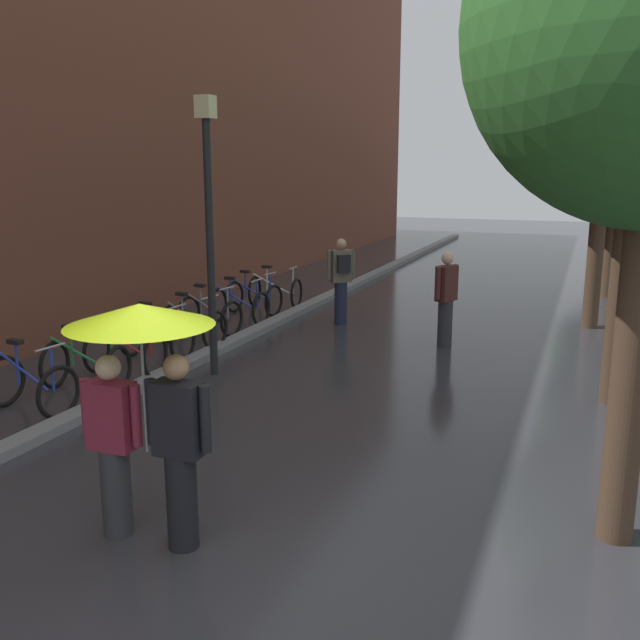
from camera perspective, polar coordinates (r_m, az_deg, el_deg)
name	(u,v)px	position (r m, az deg, el deg)	size (l,w,h in m)	color
ground_plane	(194,578)	(5.86, -10.31, -20.06)	(80.00, 80.00, 0.00)	#2D2D33
building_facade	(47,76)	(19.14, -21.45, 18.10)	(8.00, 36.00, 10.61)	brown
kerb_strip	(306,307)	(15.64, -1.18, 1.08)	(0.30, 36.00, 0.12)	slate
street_tree_1	(636,128)	(9.87, 24.45, 14.13)	(2.23, 2.23, 4.91)	#473323
street_tree_2	(607,111)	(14.63, 22.50, 15.52)	(3.05, 3.05, 6.15)	#473323
street_tree_3	(620,145)	(18.35, 23.37, 13.01)	(3.12, 3.12, 5.47)	#473323
street_tree_4	(613,135)	(23.14, 22.87, 13.77)	(2.95, 2.95, 5.70)	#473323
street_tree_5	(602,155)	(26.90, 22.13, 12.45)	(2.59, 2.59, 5.04)	#473323
parked_bicycle_0	(30,385)	(9.78, -22.68, -4.93)	(1.14, 0.80, 0.96)	black
parked_bicycle_1	(86,365)	(10.45, -18.65, -3.54)	(1.16, 0.83, 0.96)	black
parked_bicycle_2	(125,352)	(11.04, -15.66, -2.51)	(1.13, 0.78, 0.96)	black
parked_bicycle_3	(157,337)	(11.84, -13.23, -1.39)	(1.10, 0.73, 0.96)	black
parked_bicycle_4	(192,326)	(12.58, -10.46, -0.45)	(1.16, 0.84, 0.96)	black
parked_bicycle_5	(210,315)	(13.44, -9.03, 0.42)	(1.16, 0.83, 0.96)	black
parked_bicycle_6	(239,306)	(14.25, -6.65, 1.17)	(1.12, 0.76, 0.96)	black
parked_bicycle_7	(254,298)	(15.12, -5.47, 1.85)	(1.15, 0.82, 0.96)	black
parked_bicycle_8	(275,291)	(15.85, -3.68, 2.37)	(1.12, 0.76, 0.96)	black
couple_under_umbrella	(143,381)	(5.89, -14.29, -4.89)	(1.24, 1.21, 2.06)	#2D2D33
street_lamp_post	(209,216)	(10.48, -9.07, 8.40)	(0.24, 0.24, 4.13)	black
pedestrian_walking_midground	(341,279)	(14.08, 1.75, 3.37)	(0.47, 0.46, 1.74)	#1E233D
pedestrian_walking_far	(446,299)	(12.46, 10.28, 1.70)	(0.36, 0.55, 1.68)	#2D2D33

